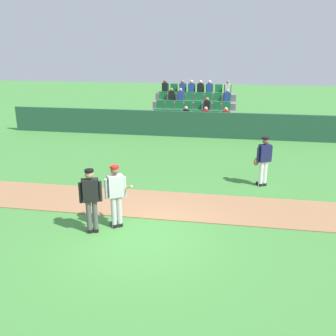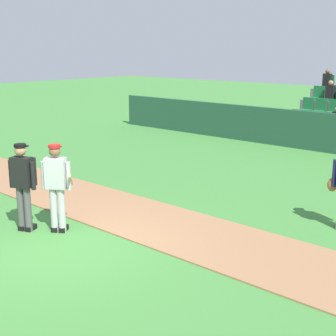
% 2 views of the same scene
% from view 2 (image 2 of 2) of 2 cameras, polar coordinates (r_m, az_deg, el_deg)
% --- Properties ---
extents(ground_plane, '(80.00, 80.00, 0.00)m').
position_cam_2_polar(ground_plane, '(9.42, -12.17, -8.86)').
color(ground_plane, '#42843A').
extents(infield_dirt_path, '(28.00, 2.11, 0.03)m').
position_cam_2_polar(infield_dirt_path, '(10.68, -2.92, -5.74)').
color(infield_dirt_path, '#9E704C').
rests_on(infield_dirt_path, ground).
extents(dugout_fence, '(20.00, 0.16, 1.37)m').
position_cam_2_polar(dugout_fence, '(18.00, 18.23, 3.78)').
color(dugout_fence, '#234C38').
rests_on(dugout_fence, ground).
extents(batter_grey_jersey, '(0.73, 0.70, 1.76)m').
position_cam_2_polar(batter_grey_jersey, '(9.89, -12.60, -1.87)').
color(batter_grey_jersey, '#B2B2B2').
rests_on(batter_grey_jersey, ground).
extents(umpire_home_plate, '(0.55, 0.42, 1.76)m').
position_cam_2_polar(umpire_home_plate, '(10.12, -16.24, -1.55)').
color(umpire_home_plate, '#4C4C4C').
rests_on(umpire_home_plate, ground).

